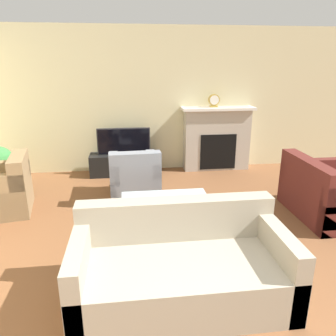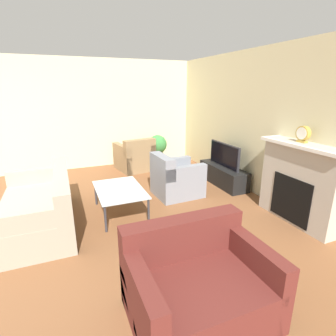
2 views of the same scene
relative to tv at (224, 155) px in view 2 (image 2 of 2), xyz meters
The scene contains 12 objects.
wall_back 0.92m from the tv, 32.36° to the left, with size 8.87×0.06×2.70m.
wall_left 3.33m from the tv, 139.01° to the right, with size 0.06×7.86×2.70m.
fireplace 1.82m from the tv, ahead, with size 1.40×0.37×1.23m.
tv_stand 0.45m from the tv, 90.00° to the left, with size 1.30×0.41×0.40m.
tv is the anchor object (origin of this frame).
couch_sectional 3.58m from the tv, 81.91° to the right, with size 1.88×0.96×0.82m.
couch_loveseat 3.53m from the tv, 37.65° to the right, with size 0.92×1.23×0.82m.
armchair_by_window 2.31m from the tv, 140.34° to the right, with size 1.01×0.93×0.82m.
armchair_accent 1.24m from the tv, 82.61° to the right, with size 0.79×0.88×0.82m.
coffee_table 2.42m from the tv, 77.64° to the right, with size 1.09×0.73×0.43m.
potted_plant 2.12m from the tv, 158.90° to the right, with size 0.50×0.50×0.80m.
mantel_clock 1.87m from the tv, ahead, with size 0.21×0.07×0.24m.
Camera 2 is at (3.97, 1.44, 2.01)m, focal length 28.00 mm.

